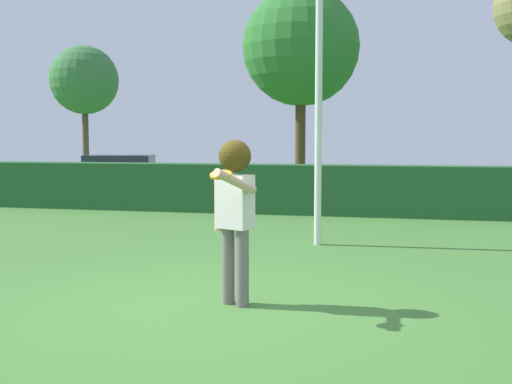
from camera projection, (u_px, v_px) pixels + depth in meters
The scene contains 8 objects.
ground_plane at pixel (209, 308), 6.69m from camera, with size 60.00×60.00×0.00m, color #437A33.
person at pixel (234, 199), 6.72m from camera, with size 0.53×0.83×1.79m.
frisbee at pixel (221, 175), 6.25m from camera, with size 0.22×0.22×0.09m.
lamppost at pixel (319, 59), 10.43m from camera, with size 0.24×0.24×5.63m.
hedge_row at pixel (316, 189), 14.98m from camera, with size 18.51×0.90×1.18m, color #22552A.
parked_car_white at pixel (120, 171), 21.29m from camera, with size 4.48×2.66×1.25m.
maple_tree at pixel (84, 81), 25.92m from camera, with size 2.82×2.82×5.63m.
oak_tree at pixel (301, 48), 19.36m from camera, with size 3.62×3.62×6.44m.
Camera 1 is at (1.96, -6.28, 1.81)m, focal length 44.01 mm.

